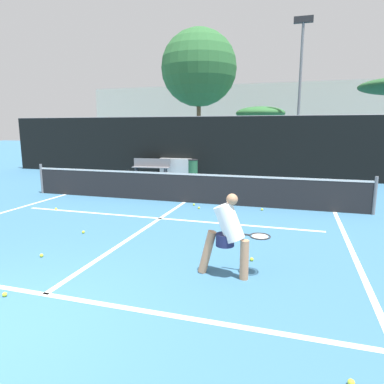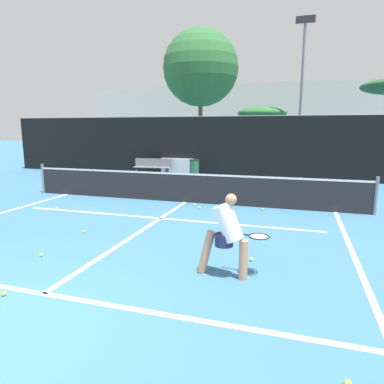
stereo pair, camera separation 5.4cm
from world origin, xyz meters
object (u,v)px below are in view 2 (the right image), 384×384
Objects in this scene: trash_bin at (194,169)px; parked_car at (190,160)px; player_practicing at (227,233)px; courtside_bench at (153,166)px.

parked_car is (-1.10, 2.83, 0.15)m from trash_bin.
trash_bin is at bearing -68.70° from parked_car.
trash_bin is 3.04m from parked_car.
parked_car is at bearing 111.30° from trash_bin.
trash_bin is 0.19× the size of parked_car.
player_practicing is 0.72× the size of courtside_bench.
parked_car reaches higher than courtside_bench.
courtside_bench is at bearing 124.20° from player_practicing.
player_practicing is 1.53× the size of trash_bin.
parked_car reaches higher than trash_bin.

